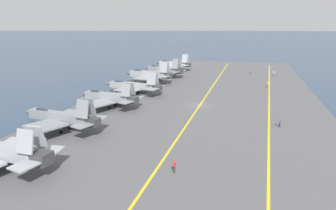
{
  "coord_description": "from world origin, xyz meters",
  "views": [
    {
      "loc": [
        -67.09,
        -10.87,
        18.49
      ],
      "look_at": [
        -10.99,
        4.72,
        2.9
      ],
      "focal_mm": 32.0,
      "sensor_mm": 36.0,
      "label": 1
    }
  ],
  "objects_px": {
    "crew_brown_vest": "(251,71)",
    "parked_jet_seventh": "(163,70)",
    "crew_white_vest": "(274,73)",
    "crew_yellow_vest": "(268,84)",
    "crew_red_vest": "(174,166)",
    "parked_jet_eighth": "(173,64)",
    "crew_purple_vest": "(280,122)",
    "parked_jet_fourth": "(109,97)",
    "parked_jet_third": "(61,117)",
    "parked_jet_sixth": "(149,74)",
    "parked_jet_fifth": "(133,86)"
  },
  "relations": [
    {
      "from": "crew_brown_vest",
      "to": "parked_jet_seventh",
      "type": "bearing_deg",
      "value": 116.04
    },
    {
      "from": "parked_jet_eighth",
      "to": "crew_white_vest",
      "type": "height_order",
      "value": "parked_jet_eighth"
    },
    {
      "from": "crew_red_vest",
      "to": "crew_purple_vest",
      "type": "bearing_deg",
      "value": -32.48
    },
    {
      "from": "parked_jet_seventh",
      "to": "parked_jet_eighth",
      "type": "relative_size",
      "value": 1.03
    },
    {
      "from": "parked_jet_eighth",
      "to": "crew_red_vest",
      "type": "relative_size",
      "value": 8.98
    },
    {
      "from": "parked_jet_third",
      "to": "parked_jet_fourth",
      "type": "xyz_separation_m",
      "value": [
        16.53,
        -1.02,
        -0.17
      ]
    },
    {
      "from": "parked_jet_third",
      "to": "parked_jet_fifth",
      "type": "bearing_deg",
      "value": -2.44
    },
    {
      "from": "crew_yellow_vest",
      "to": "crew_red_vest",
      "type": "distance_m",
      "value": 61.02
    },
    {
      "from": "parked_jet_fifth",
      "to": "crew_white_vest",
      "type": "bearing_deg",
      "value": -42.44
    },
    {
      "from": "parked_jet_fourth",
      "to": "parked_jet_sixth",
      "type": "distance_m",
      "value": 30.36
    },
    {
      "from": "parked_jet_fourth",
      "to": "crew_purple_vest",
      "type": "xyz_separation_m",
      "value": [
        -4.02,
        -36.24,
        -1.44
      ]
    },
    {
      "from": "parked_jet_third",
      "to": "crew_yellow_vest",
      "type": "bearing_deg",
      "value": -36.49
    },
    {
      "from": "crew_white_vest",
      "to": "parked_jet_fourth",
      "type": "bearing_deg",
      "value": 145.39
    },
    {
      "from": "crew_white_vest",
      "to": "crew_brown_vest",
      "type": "height_order",
      "value": "crew_brown_vest"
    },
    {
      "from": "parked_jet_eighth",
      "to": "parked_jet_fourth",
      "type": "bearing_deg",
      "value": -179.44
    },
    {
      "from": "parked_jet_sixth",
      "to": "crew_yellow_vest",
      "type": "bearing_deg",
      "value": -85.65
    },
    {
      "from": "parked_jet_fourth",
      "to": "crew_yellow_vest",
      "type": "relative_size",
      "value": 8.66
    },
    {
      "from": "parked_jet_eighth",
      "to": "crew_yellow_vest",
      "type": "relative_size",
      "value": 8.85
    },
    {
      "from": "parked_jet_sixth",
      "to": "crew_brown_vest",
      "type": "bearing_deg",
      "value": -48.34
    },
    {
      "from": "parked_jet_third",
      "to": "crew_purple_vest",
      "type": "bearing_deg",
      "value": -71.43
    },
    {
      "from": "parked_jet_seventh",
      "to": "crew_yellow_vest",
      "type": "bearing_deg",
      "value": -106.19
    },
    {
      "from": "crew_white_vest",
      "to": "crew_brown_vest",
      "type": "relative_size",
      "value": 0.99
    },
    {
      "from": "crew_purple_vest",
      "to": "crew_brown_vest",
      "type": "distance_m",
      "value": 62.62
    },
    {
      "from": "parked_jet_sixth",
      "to": "crew_yellow_vest",
      "type": "height_order",
      "value": "parked_jet_sixth"
    },
    {
      "from": "crew_purple_vest",
      "to": "parked_jet_seventh",
      "type": "bearing_deg",
      "value": 37.29
    },
    {
      "from": "parked_jet_fourth",
      "to": "crew_brown_vest",
      "type": "distance_m",
      "value": 65.84
    },
    {
      "from": "crew_yellow_vest",
      "to": "crew_purple_vest",
      "type": "distance_m",
      "value": 37.15
    },
    {
      "from": "parked_jet_third",
      "to": "parked_jet_eighth",
      "type": "xyz_separation_m",
      "value": [
        76.68,
        -0.44,
        -0.01
      ]
    },
    {
      "from": "crew_white_vest",
      "to": "crew_red_vest",
      "type": "xyz_separation_m",
      "value": [
        -82.32,
        16.61,
        -0.01
      ]
    },
    {
      "from": "parked_jet_third",
      "to": "parked_jet_seventh",
      "type": "bearing_deg",
      "value": -1.05
    },
    {
      "from": "crew_brown_vest",
      "to": "crew_white_vest",
      "type": "bearing_deg",
      "value": -106.07
    },
    {
      "from": "parked_jet_fourth",
      "to": "crew_brown_vest",
      "type": "xyz_separation_m",
      "value": [
        58.34,
        -30.49,
        -1.37
      ]
    },
    {
      "from": "parked_jet_seventh",
      "to": "crew_brown_vest",
      "type": "relative_size",
      "value": 9.1
    },
    {
      "from": "crew_yellow_vest",
      "to": "crew_red_vest",
      "type": "relative_size",
      "value": 1.01
    },
    {
      "from": "crew_purple_vest",
      "to": "parked_jet_fifth",
      "type": "bearing_deg",
      "value": 63.36
    },
    {
      "from": "parked_jet_fifth",
      "to": "crew_purple_vest",
      "type": "distance_m",
      "value": 40.26
    },
    {
      "from": "crew_white_vest",
      "to": "crew_purple_vest",
      "type": "height_order",
      "value": "crew_white_vest"
    },
    {
      "from": "crew_white_vest",
      "to": "crew_red_vest",
      "type": "distance_m",
      "value": 83.98
    },
    {
      "from": "crew_yellow_vest",
      "to": "crew_white_vest",
      "type": "distance_m",
      "value": 23.05
    },
    {
      "from": "crew_brown_vest",
      "to": "parked_jet_fifth",
      "type": "bearing_deg",
      "value": 145.71
    },
    {
      "from": "crew_yellow_vest",
      "to": "crew_white_vest",
      "type": "bearing_deg",
      "value": -7.3
    },
    {
      "from": "parked_jet_third",
      "to": "parked_jet_sixth",
      "type": "xyz_separation_m",
      "value": [
        46.87,
        -0.04,
        0.3
      ]
    },
    {
      "from": "parked_jet_eighth",
      "to": "crew_purple_vest",
      "type": "xyz_separation_m",
      "value": [
        -64.16,
        -36.83,
        -1.61
      ]
    },
    {
      "from": "parked_jet_sixth",
      "to": "crew_yellow_vest",
      "type": "distance_m",
      "value": 36.85
    },
    {
      "from": "parked_jet_fourth",
      "to": "crew_red_vest",
      "type": "distance_m",
      "value": 34.37
    },
    {
      "from": "crew_purple_vest",
      "to": "crew_red_vest",
      "type": "relative_size",
      "value": 0.95
    },
    {
      "from": "parked_jet_fifth",
      "to": "parked_jet_sixth",
      "type": "height_order",
      "value": "parked_jet_sixth"
    },
    {
      "from": "parked_jet_sixth",
      "to": "crew_brown_vest",
      "type": "height_order",
      "value": "parked_jet_sixth"
    },
    {
      "from": "parked_jet_eighth",
      "to": "crew_purple_vest",
      "type": "relative_size",
      "value": 9.44
    },
    {
      "from": "crew_red_vest",
      "to": "crew_brown_vest",
      "type": "xyz_separation_m",
      "value": [
        84.67,
        -8.46,
        0.02
      ]
    }
  ]
}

